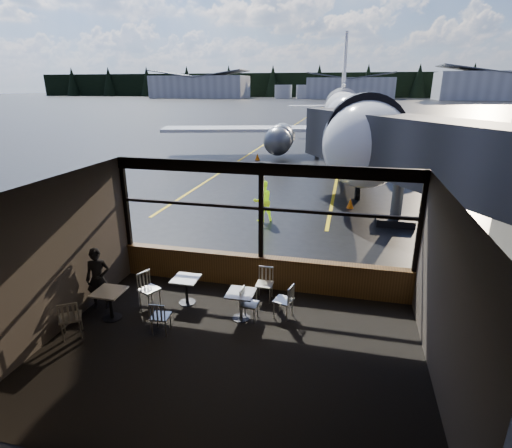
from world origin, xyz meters
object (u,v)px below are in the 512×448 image
(chair_mid_w, at_px, (149,290))
(cone_wing, at_px, (257,157))
(passenger, at_px, (98,279))
(jet_bridge, at_px, (389,171))
(cafe_table_left, at_px, (111,305))
(chair_near_e, at_px, (283,301))
(chair_mid_s, at_px, (161,317))
(ground_crew, at_px, (263,201))
(airliner, at_px, (351,85))
(chair_left_s, at_px, (71,318))
(cone_nose, at_px, (350,203))
(chair_near_n, at_px, (265,285))
(cafe_table_near, at_px, (241,306))
(chair_near_w, at_px, (249,304))
(cafe_table_mid, at_px, (187,291))

(chair_mid_w, relative_size, cone_wing, 1.78)
(chair_mid_w, bearing_deg, passenger, -48.38)
(jet_bridge, xyz_separation_m, cone_wing, (-8.29, 14.28, -2.12))
(cafe_table_left, bearing_deg, chair_near_e, 14.45)
(chair_mid_s, xyz_separation_m, ground_crew, (0.52, 8.37, 0.44))
(airliner, relative_size, passenger, 22.03)
(chair_left_s, relative_size, cone_nose, 2.05)
(chair_near_e, distance_m, cone_nose, 9.90)
(chair_near_n, distance_m, cone_wing, 21.05)
(ground_crew, bearing_deg, cone_nose, 178.36)
(airliner, relative_size, chair_near_n, 39.73)
(jet_bridge, xyz_separation_m, chair_left_s, (-7.21, -8.75, -1.90))
(chair_near_n, bearing_deg, chair_left_s, 32.54)
(passenger, bearing_deg, ground_crew, 50.30)
(cone_nose, bearing_deg, cafe_table_near, -103.67)
(chair_near_w, bearing_deg, cafe_table_left, -75.24)
(cafe_table_near, height_order, passenger, passenger)
(chair_near_n, height_order, chair_mid_w, chair_mid_w)
(cafe_table_mid, distance_m, cafe_table_left, 1.85)
(cafe_table_left, height_order, chair_near_e, chair_near_e)
(jet_bridge, distance_m, chair_mid_s, 9.94)
(chair_near_w, relative_size, chair_near_n, 0.93)
(chair_near_w, bearing_deg, chair_near_n, 173.61)
(jet_bridge, bearing_deg, chair_near_w, -115.99)
(chair_mid_s, bearing_deg, cafe_table_near, 25.66)
(cafe_table_near, relative_size, cafe_table_left, 0.95)
(airliner, distance_m, cafe_table_near, 24.18)
(airliner, bearing_deg, chair_mid_s, -102.18)
(cafe_table_near, relative_size, chair_near_n, 0.80)
(airliner, height_order, cone_wing, airliner)
(chair_near_n, bearing_deg, chair_mid_w, 18.02)
(jet_bridge, xyz_separation_m, cone_nose, (-1.25, 2.92, -2.14))
(chair_mid_s, bearing_deg, chair_near_w, 22.91)
(passenger, bearing_deg, chair_mid_w, -4.86)
(airliner, height_order, chair_mid_w, airliner)
(cafe_table_mid, height_order, cone_nose, cafe_table_mid)
(chair_mid_w, bearing_deg, cone_wing, -149.53)
(chair_near_e, bearing_deg, cone_nose, 5.82)
(cone_nose, distance_m, cone_wing, 13.37)
(airliner, distance_m, chair_near_e, 23.78)
(airliner, distance_m, cone_nose, 14.41)
(chair_near_w, height_order, chair_near_n, chair_near_n)
(cone_wing, bearing_deg, cafe_table_mid, -81.85)
(cafe_table_mid, xyz_separation_m, cafe_table_left, (-1.49, -1.10, 0.02))
(chair_near_w, distance_m, passenger, 3.83)
(chair_near_w, bearing_deg, jet_bridge, 156.35)
(cafe_table_mid, bearing_deg, chair_mid_w, -158.59)
(chair_mid_s, xyz_separation_m, passenger, (-1.98, 0.66, 0.39))
(chair_near_n, height_order, ground_crew, ground_crew)
(chair_near_w, distance_m, ground_crew, 7.52)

